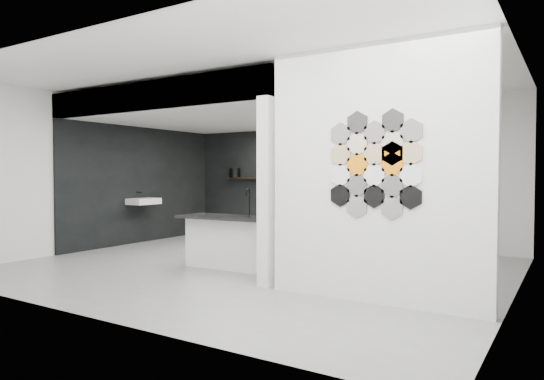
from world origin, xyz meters
The scene contains 17 objects.
floor centered at (0.00, 0.00, -0.01)m, with size 7.00×6.00×0.01m, color slate.
partition_panel centered at (2.23, -1.00, 1.40)m, with size 2.45×0.15×2.80m, color silver.
bay_clad_back centered at (-1.30, 2.97, 1.18)m, with size 4.40×0.04×2.35m, color black.
bay_clad_left centered at (-3.47, 1.00, 1.18)m, with size 0.04×4.00×2.35m, color black.
bulkhead centered at (-1.30, 1.00, 2.55)m, with size 4.40×4.00×0.40m, color silver.
corner_column centered at (0.82, -1.00, 1.18)m, with size 0.16×0.16×2.35m, color silver.
fascia_beam centered at (-1.30, -0.92, 2.55)m, with size 4.40×0.16×0.40m, color silver.
wall_basin centered at (-3.24, 0.80, 0.85)m, with size 0.40×0.60×0.12m, color silver.
display_shelf centered at (-1.20, 2.87, 1.30)m, with size 3.00×0.15×0.04m, color black.
kitchen_island centered at (-0.30, -0.26, 0.40)m, with size 1.50×0.72×1.18m.
stockpot centered at (-2.50, 2.87, 1.42)m, with size 0.25×0.25×0.21m, color black.
kettle centered at (-0.39, 2.87, 1.39)m, with size 0.17×0.17×0.14m, color black.
glass_bowl centered at (0.15, 2.87, 1.37)m, with size 0.14×0.14×0.10m, color gray.
glass_vase centered at (0.15, 2.87, 1.38)m, with size 0.09×0.09×0.13m, color gray.
bottle_dark centered at (-1.35, 2.87, 1.41)m, with size 0.06×0.06×0.17m, color black.
utensil_cup centered at (-1.74, 2.87, 1.37)m, with size 0.08×0.08×0.10m, color black.
hex_tile_cluster centered at (2.26, -1.09, 1.50)m, with size 1.04×0.02×1.16m.
Camera 1 is at (4.06, -6.02, 1.40)m, focal length 32.00 mm.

